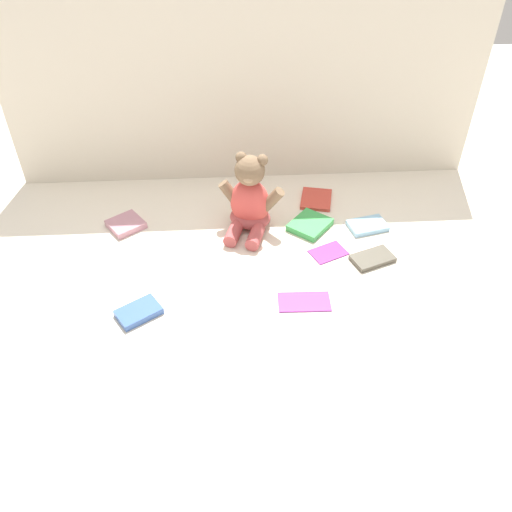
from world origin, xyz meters
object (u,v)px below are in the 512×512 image
(book_case_5, at_px, (373,258))
(book_case_6, at_px, (139,312))
(book_case_3, at_px, (316,199))
(book_case_7, at_px, (304,301))
(book_case_4, at_px, (126,224))
(teddy_bear, at_px, (251,201))
(book_case_1, at_px, (310,225))
(book_case_0, at_px, (367,226))
(book_case_2, at_px, (328,252))

(book_case_5, bearing_deg, book_case_6, -95.92)
(book_case_3, xyz_separation_m, book_case_7, (-0.09, -0.44, -0.00))
(book_case_6, bearing_deg, book_case_4, -21.45)
(teddy_bear, distance_m, book_case_7, 0.36)
(book_case_1, bearing_deg, book_case_0, -143.83)
(teddy_bear, bearing_deg, book_case_7, -52.65)
(book_case_0, distance_m, book_case_6, 0.71)
(book_case_6, bearing_deg, book_case_3, -80.99)
(book_case_1, bearing_deg, book_case_4, 36.33)
(book_case_1, xyz_separation_m, book_case_3, (0.04, 0.14, -0.00))
(book_case_4, relative_size, book_case_5, 0.82)
(book_case_0, height_order, book_case_3, book_case_0)
(book_case_2, bearing_deg, book_case_1, -7.81)
(teddy_bear, height_order, book_case_6, teddy_bear)
(book_case_3, bearing_deg, book_case_1, -93.42)
(book_case_0, xyz_separation_m, book_case_7, (-0.22, -0.29, -0.00))
(book_case_7, bearing_deg, teddy_bear, -158.84)
(book_case_5, height_order, book_case_7, book_case_5)
(book_case_5, xyz_separation_m, book_case_6, (-0.62, -0.17, 0.00))
(teddy_bear, xyz_separation_m, book_case_1, (0.17, -0.02, -0.08))
(book_case_3, relative_size, book_case_6, 1.09)
(book_case_2, bearing_deg, book_case_0, -75.53)
(book_case_4, height_order, book_case_7, book_case_4)
(book_case_7, bearing_deg, book_case_6, -86.07)
(teddy_bear, xyz_separation_m, book_case_0, (0.34, -0.03, -0.08))
(teddy_bear, distance_m, book_case_5, 0.38)
(book_case_3, distance_m, book_case_4, 0.59)
(book_case_1, height_order, book_case_7, book_case_1)
(teddy_bear, relative_size, book_case_7, 1.79)
(book_case_3, distance_m, book_case_5, 0.31)
(book_case_0, height_order, book_case_6, book_case_6)
(book_case_3, relative_size, book_case_5, 1.00)
(book_case_3, height_order, book_case_4, book_case_4)
(teddy_bear, height_order, book_case_0, teddy_bear)
(book_case_3, xyz_separation_m, book_case_5, (0.11, -0.29, 0.00))
(book_case_6, bearing_deg, book_case_0, -97.10)
(book_case_5, bearing_deg, book_case_3, -179.95)
(book_case_2, distance_m, book_case_6, 0.54)
(book_case_0, bearing_deg, book_case_3, 28.04)
(book_case_5, bearing_deg, book_case_2, -129.15)
(book_case_5, bearing_deg, book_case_1, -157.10)
(book_case_1, height_order, book_case_6, book_case_1)
(book_case_5, height_order, book_case_6, book_case_6)
(teddy_bear, relative_size, book_case_5, 2.07)
(book_case_7, bearing_deg, book_case_1, 171.15)
(book_case_1, xyz_separation_m, book_case_2, (0.04, -0.12, -0.01))
(teddy_bear, bearing_deg, book_case_2, -16.06)
(teddy_bear, distance_m, book_case_6, 0.46)
(book_case_1, relative_size, book_case_7, 0.86)
(book_case_3, bearing_deg, book_case_2, -78.07)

